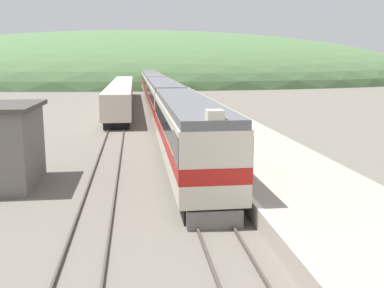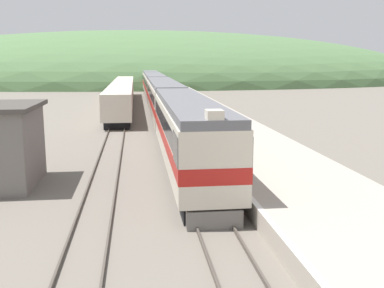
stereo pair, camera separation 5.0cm
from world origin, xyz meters
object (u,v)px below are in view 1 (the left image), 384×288
Objects in this scene: express_train_lead_car at (187,132)px; carriage_fourth at (149,80)px; carriage_second at (163,100)px; carriage_third at (154,86)px; siding_train at (122,94)px.

carriage_fourth is (0.00, 69.64, -0.01)m from express_train_lead_car.
carriage_second is 1.00× the size of carriage_third.
carriage_second reaches higher than siding_train.
carriage_second is at bearing -90.00° from carriage_fourth.
carriage_third is at bearing 57.61° from siding_train.
express_train_lead_car is at bearing -82.85° from siding_train.
express_train_lead_car reaches higher than carriage_third.
siding_train is at bearing 97.15° from express_train_lead_car.
carriage_third is (0.00, 23.70, 0.00)m from carriage_second.
express_train_lead_car is 38.65m from siding_train.
siding_train is (-4.81, 38.35, -0.60)m from express_train_lead_car.
express_train_lead_car is 22.23m from carriage_second.
carriage_fourth is 31.66m from siding_train.
carriage_third is 1.00× the size of carriage_fourth.
express_train_lead_car is at bearing -90.00° from carriage_second.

